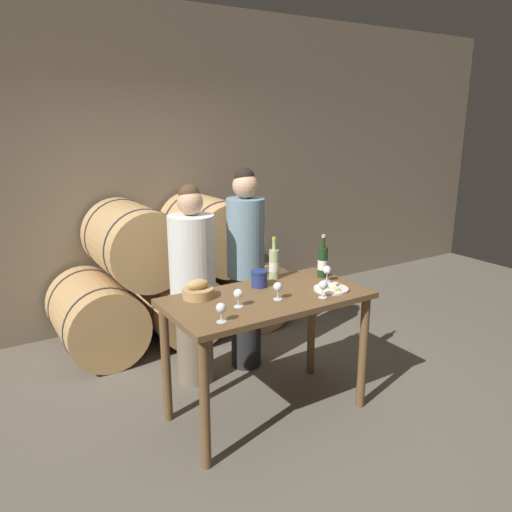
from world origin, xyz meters
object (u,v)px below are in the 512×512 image
(bread_basket, at_px, (198,291))
(wine_glass_left, at_px, (238,294))
(wine_bottle_red, at_px, (323,262))
(wine_bottle_white, at_px, (274,264))
(blue_crock, at_px, (259,278))
(person_left, at_px, (193,286))
(wine_glass_right, at_px, (323,286))
(wine_glass_center, at_px, (278,287))
(tasting_table, at_px, (267,314))
(person_right, at_px, (246,267))
(wine_glass_far_right, at_px, (327,271))
(cheese_plate, at_px, (331,289))
(wine_glass_far_left, at_px, (221,309))

(bread_basket, xyz_separation_m, wine_glass_left, (0.15, -0.29, 0.04))
(wine_bottle_red, distance_m, wine_bottle_white, 0.38)
(wine_bottle_white, height_order, blue_crock, wine_bottle_white)
(person_left, height_order, wine_glass_right, person_left)
(wine_bottle_red, distance_m, wine_glass_center, 0.62)
(tasting_table, relative_size, blue_crock, 11.35)
(person_right, relative_size, wine_glass_far_right, 14.06)
(bread_basket, height_order, cheese_plate, bread_basket)
(wine_glass_right, bearing_deg, wine_glass_far_right, 45.88)
(blue_crock, height_order, wine_glass_center, wine_glass_center)
(person_left, bearing_deg, cheese_plate, -51.56)
(person_left, distance_m, wine_glass_center, 0.87)
(wine_glass_far_right, bearing_deg, wine_bottle_red, 67.09)
(wine_glass_left, bearing_deg, wine_glass_center, -4.38)
(wine_bottle_red, xyz_separation_m, wine_glass_center, (-0.57, -0.23, -0.03))
(wine_bottle_red, xyz_separation_m, wine_glass_far_left, (-1.08, -0.37, -0.03))
(person_right, xyz_separation_m, wine_glass_center, (-0.24, -0.82, 0.11))
(wine_bottle_red, relative_size, cheese_plate, 1.35)
(cheese_plate, bearing_deg, wine_bottle_white, 114.74)
(wine_bottle_white, bearing_deg, blue_crock, -152.89)
(blue_crock, relative_size, cheese_plate, 0.50)
(person_right, bearing_deg, blue_crock, -110.79)
(tasting_table, relative_size, bread_basket, 6.70)
(blue_crock, xyz_separation_m, wine_glass_far_right, (0.49, -0.17, 0.02))
(person_right, distance_m, wine_bottle_red, 0.69)
(wine_bottle_white, relative_size, wine_glass_left, 2.66)
(blue_crock, bearing_deg, cheese_plate, -40.28)
(wine_bottle_red, relative_size, wine_bottle_white, 1.03)
(person_left, relative_size, bread_basket, 7.69)
(wine_bottle_white, distance_m, cheese_plate, 0.49)
(cheese_plate, relative_size, wine_glass_center, 2.03)
(wine_bottle_red, distance_m, blue_crock, 0.54)
(tasting_table, bearing_deg, bread_basket, 152.75)
(person_left, xyz_separation_m, wine_glass_far_left, (-0.26, -0.96, 0.18))
(person_left, height_order, cheese_plate, person_left)
(blue_crock, bearing_deg, tasting_table, -106.80)
(wine_glass_right, bearing_deg, wine_bottle_red, 51.07)
(bread_basket, xyz_separation_m, wine_glass_center, (0.44, -0.32, 0.04))
(cheese_plate, height_order, wine_glass_left, wine_glass_left)
(person_left, relative_size, blue_crock, 13.04)
(wine_glass_right, bearing_deg, blue_crock, 119.45)
(wine_glass_far_left, bearing_deg, bread_basket, 81.72)
(wine_bottle_red, xyz_separation_m, wine_glass_left, (-0.87, -0.21, -0.03))
(wine_bottle_white, height_order, wine_glass_far_right, wine_bottle_white)
(tasting_table, bearing_deg, person_left, 107.70)
(person_right, bearing_deg, wine_glass_left, -123.79)
(tasting_table, height_order, wine_glass_center, wine_glass_center)
(person_right, xyz_separation_m, bread_basket, (-0.68, -0.50, 0.07))
(bread_basket, height_order, wine_glass_far_left, bread_basket)
(person_left, bearing_deg, wine_glass_right, -60.96)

